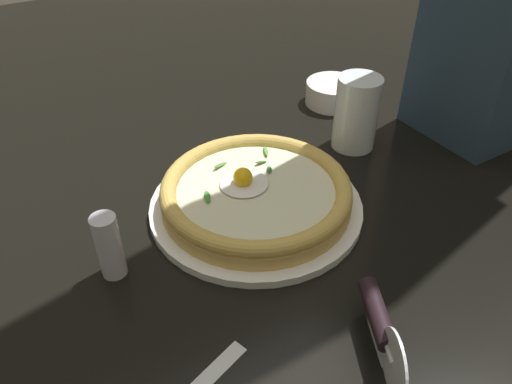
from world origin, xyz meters
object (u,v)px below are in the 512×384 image
pizza_cutter (381,326)px  drinking_glass (356,118)px  pizza (256,192)px  side_bowl (333,93)px  pepper_shaker (109,246)px

pizza_cutter → drinking_glass: size_ratio=1.05×
pizza → pizza_cutter: pizza_cutter is taller
side_bowl → pepper_shaker: pepper_shaker is taller
drinking_glass → pepper_shaker: (0.46, 0.08, -0.01)m
pizza → drinking_glass: drinking_glass is taller
pizza → side_bowl: bearing=-145.8°
pepper_shaker → pizza_cutter: bearing=129.3°
pizza_cutter → drinking_glass: bearing=-126.1°
pizza_cutter → drinking_glass: drinking_glass is taller
pizza_cutter → pepper_shaker: size_ratio=1.45×
pizza_cutter → pepper_shaker: pepper_shaker is taller
pizza → pepper_shaker: bearing=4.0°
pizza_cutter → drinking_glass: (-0.25, -0.34, 0.02)m
side_bowl → pepper_shaker: 0.57m
pizza → drinking_glass: 0.25m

